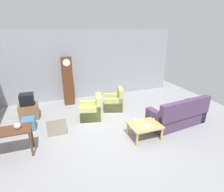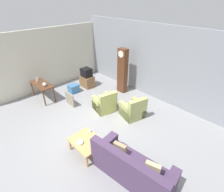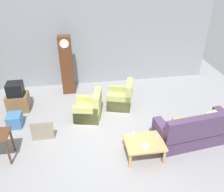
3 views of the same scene
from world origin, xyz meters
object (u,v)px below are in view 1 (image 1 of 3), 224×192
console_table_dark (5,135)px  cup_white_porcelain (134,120)px  tv_stand_cabinet (29,111)px  cup_blue_rimmed (153,120)px  armchair_olive_near (92,111)px  couch_floral (178,116)px  coffee_table_wood (145,126)px  tv_crt (27,99)px  framed_picture_leaning (57,128)px  storage_box_blue (29,124)px  grandfather_clock (68,81)px  armchair_olive_far (114,102)px  glass_dome_cloche (17,126)px  bowl_white_stacked (147,127)px

console_table_dark → cup_white_porcelain: console_table_dark is taller
tv_stand_cabinet → cup_blue_rimmed: (3.83, -2.56, 0.22)m
armchair_olive_near → console_table_dark: (-2.65, -1.39, 0.34)m
couch_floral → coffee_table_wood: couch_floral is taller
tv_crt → coffee_table_wood: bearing=-37.2°
tv_crt → cup_blue_rimmed: size_ratio=5.06×
coffee_table_wood → framed_picture_leaning: size_ratio=1.60×
armchair_olive_near → storage_box_blue: size_ratio=2.05×
grandfather_clock → tv_crt: bearing=-150.5°
tv_stand_cabinet → cup_white_porcelain: size_ratio=8.52×
couch_floral → cup_white_porcelain: size_ratio=27.44×
framed_picture_leaning → console_table_dark: bearing=-156.6°
couch_floral → tv_crt: (-4.98, 2.33, 0.43)m
tv_stand_cabinet → cup_blue_rimmed: tv_stand_cabinet is taller
framed_picture_leaning → storage_box_blue: (-0.88, 0.75, -0.09)m
coffee_table_wood → cup_white_porcelain: (-0.21, 0.30, 0.10)m
armchair_olive_far → couch_floral: bearing=-50.9°
grandfather_clock → tv_crt: size_ratio=4.43×
framed_picture_leaning → cup_blue_rimmed: (2.92, -0.95, 0.22)m
armchair_olive_near → tv_crt: 2.43m
armchair_olive_far → grandfather_clock: (-1.71, 1.22, 0.76)m
couch_floral → tv_stand_cabinet: couch_floral is taller
framed_picture_leaning → glass_dome_cloche: (-0.99, -0.56, 0.56)m
couch_floral → glass_dome_cloche: bearing=178.2°
framed_picture_leaning → cup_white_porcelain: framed_picture_leaning is taller
armchair_olive_near → armchair_olive_far: (1.09, 0.49, 0.00)m
couch_floral → grandfather_clock: bearing=135.9°
storage_box_blue → coffee_table_wood: bearing=-27.3°
tv_stand_cabinet → couch_floral: bearing=-25.1°
framed_picture_leaning → bowl_white_stacked: 2.82m
cup_white_porcelain → framed_picture_leaning: bearing=162.9°
bowl_white_stacked → cup_blue_rimmed: bearing=35.3°
coffee_table_wood → console_table_dark: 3.92m
storage_box_blue → cup_white_porcelain: 3.57m
tv_stand_cabinet → console_table_dark: bearing=-100.5°
coffee_table_wood → tv_stand_cabinet: (-3.48, 2.64, -0.11)m
console_table_dark → tv_stand_cabinet: (0.40, 2.18, -0.36)m
cup_blue_rimmed → bowl_white_stacked: cup_blue_rimmed is taller
grandfather_clock → tv_stand_cabinet: (-1.63, -0.92, -0.78)m
console_table_dark → armchair_olive_near: bearing=27.7°
armchair_olive_far → cup_white_porcelain: size_ratio=12.11×
armchair_olive_near → glass_dome_cloche: size_ratio=5.58×
grandfather_clock → bowl_white_stacked: bearing=-64.1°
glass_dome_cloche → armchair_olive_far: bearing=28.7°
grandfather_clock → tv_crt: grandfather_clock is taller
armchair_olive_far → console_table_dark: size_ratio=0.74×
tv_stand_cabinet → coffee_table_wood: bearing=-37.2°
coffee_table_wood → console_table_dark: bearing=173.2°
coffee_table_wood → bowl_white_stacked: bowl_white_stacked is taller
couch_floral → armchair_olive_near: couch_floral is taller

